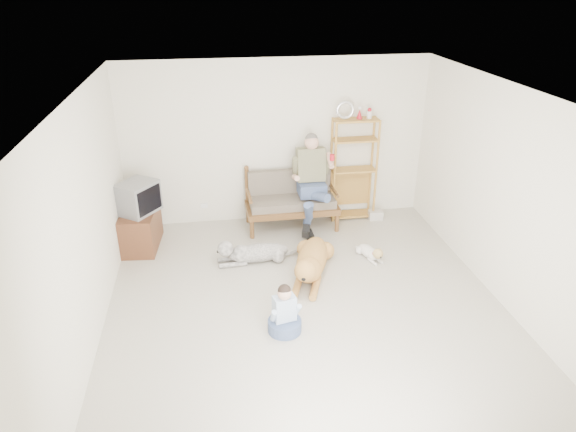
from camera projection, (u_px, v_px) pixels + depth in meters
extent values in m
plane|color=beige|center=(307.00, 308.00, 6.53)|extent=(5.50, 5.50, 0.00)
plane|color=white|center=(311.00, 95.00, 5.37)|extent=(5.50, 5.50, 0.00)
plane|color=silver|center=(277.00, 142.00, 8.41)|extent=(5.00, 0.00, 5.00)
plane|color=silver|center=(385.00, 380.00, 3.50)|extent=(5.00, 0.00, 5.00)
plane|color=silver|center=(84.00, 227.00, 5.60)|extent=(0.00, 5.50, 5.50)
plane|color=silver|center=(508.00, 199.00, 6.30)|extent=(0.00, 5.50, 5.50)
cube|color=brown|center=(292.00, 207.00, 8.48)|extent=(1.51, 0.73, 0.10)
cube|color=#6C6252|center=(292.00, 201.00, 8.43)|extent=(1.39, 0.62, 0.13)
cube|color=#6C6252|center=(289.00, 182.00, 8.55)|extent=(1.38, 0.14, 0.45)
cylinder|color=brown|center=(289.00, 170.00, 8.51)|extent=(1.40, 0.08, 0.05)
cylinder|color=brown|center=(252.00, 229.00, 8.20)|extent=(0.07, 0.07, 0.30)
cylinder|color=brown|center=(248.00, 196.00, 8.60)|extent=(0.07, 0.07, 0.95)
cylinder|color=brown|center=(337.00, 223.00, 8.40)|extent=(0.07, 0.07, 0.30)
cylinder|color=brown|center=(329.00, 191.00, 8.79)|extent=(0.07, 0.07, 0.95)
cube|color=#475482|center=(312.00, 188.00, 8.36)|extent=(0.43, 0.41, 0.22)
cube|color=#7F7D59|center=(311.00, 164.00, 8.30)|extent=(0.45, 0.31, 0.57)
sphere|color=#DBA389|center=(312.00, 142.00, 8.11)|extent=(0.23, 0.23, 0.23)
sphere|color=#5F5A54|center=(311.00, 139.00, 8.11)|extent=(0.20, 0.20, 0.20)
cylinder|color=red|center=(332.00, 157.00, 8.05)|extent=(0.08, 0.08, 0.10)
cube|color=#C1863C|center=(356.00, 120.00, 8.25)|extent=(0.73, 0.30, 0.03)
torus|color=silver|center=(345.00, 110.00, 8.15)|extent=(0.30, 0.05, 0.30)
cone|color=red|center=(360.00, 114.00, 8.21)|extent=(0.10, 0.10, 0.15)
cylinder|color=#C1863C|center=(335.00, 174.00, 8.44)|extent=(0.04, 0.04, 1.74)
cylinder|color=#C1863C|center=(331.00, 168.00, 8.69)|extent=(0.04, 0.04, 1.74)
cylinder|color=#C1863C|center=(376.00, 171.00, 8.54)|extent=(0.04, 0.04, 1.74)
cylinder|color=#C1863C|center=(371.00, 166.00, 8.79)|extent=(0.04, 0.04, 1.74)
cube|color=silver|center=(376.00, 215.00, 8.87)|extent=(0.25, 0.19, 0.15)
cube|color=brown|center=(141.00, 229.00, 7.89)|extent=(0.58, 0.94, 0.60)
cube|color=brown|center=(123.00, 236.00, 7.66)|extent=(0.06, 0.40, 0.50)
cube|color=brown|center=(127.00, 224.00, 8.05)|extent=(0.06, 0.40, 0.50)
cube|color=slate|center=(138.00, 197.00, 7.64)|extent=(0.70, 0.72, 0.47)
cube|color=black|center=(149.00, 200.00, 7.54)|extent=(0.30, 0.40, 0.38)
cube|color=white|center=(204.00, 206.00, 8.67)|extent=(0.12, 0.02, 0.08)
ellipsoid|color=#BE8842|center=(312.00, 259.00, 7.29)|extent=(0.78, 1.24, 0.37)
sphere|color=#BE8842|center=(308.00, 270.00, 6.97)|extent=(0.37, 0.37, 0.37)
sphere|color=#BE8842|center=(305.00, 271.00, 6.65)|extent=(0.29, 0.29, 0.29)
ellipsoid|color=#BE8842|center=(304.00, 278.00, 6.54)|extent=(0.19, 0.24, 0.11)
cylinder|color=#BE8842|center=(318.00, 246.00, 7.86)|extent=(0.06, 0.47, 0.06)
ellipsoid|color=#BE8842|center=(298.00, 269.00, 6.69)|extent=(0.09, 0.11, 0.14)
ellipsoid|color=#BE8842|center=(313.00, 271.00, 6.65)|extent=(0.09, 0.11, 0.14)
ellipsoid|color=white|center=(259.00, 253.00, 7.55)|extent=(0.91, 0.38, 0.27)
sphere|color=white|center=(241.00, 254.00, 7.48)|extent=(0.27, 0.27, 0.27)
sphere|color=white|center=(225.00, 249.00, 7.39)|extent=(0.23, 0.23, 0.23)
ellipsoid|color=white|center=(218.00, 251.00, 7.37)|extent=(0.17, 0.12, 0.09)
cylinder|color=white|center=(288.00, 254.00, 7.68)|extent=(0.34, 0.19, 0.04)
ellipsoid|color=white|center=(226.00, 246.00, 7.46)|extent=(0.08, 0.06, 0.11)
ellipsoid|color=white|center=(228.00, 251.00, 7.32)|extent=(0.08, 0.06, 0.11)
ellipsoid|color=white|center=(368.00, 252.00, 7.68)|extent=(0.31, 0.46, 0.17)
sphere|color=white|center=(373.00, 255.00, 7.57)|extent=(0.17, 0.17, 0.17)
sphere|color=tan|center=(378.00, 254.00, 7.46)|extent=(0.15, 0.15, 0.15)
ellipsoid|color=tan|center=(381.00, 257.00, 7.41)|extent=(0.10, 0.12, 0.06)
cylinder|color=white|center=(360.00, 248.00, 7.87)|extent=(0.12, 0.15, 0.03)
cone|color=tan|center=(374.00, 251.00, 7.43)|extent=(0.05, 0.05, 0.05)
cone|color=tan|center=(380.00, 250.00, 7.47)|extent=(0.05, 0.05, 0.05)
torus|color=red|center=(377.00, 254.00, 7.48)|extent=(0.14, 0.14, 0.02)
cylinder|color=#475482|center=(285.00, 325.00, 6.09)|extent=(0.40, 0.40, 0.15)
cube|color=silver|center=(284.00, 308.00, 6.01)|extent=(0.29, 0.22, 0.31)
sphere|color=#DBA389|center=(285.00, 293.00, 5.89)|extent=(0.16, 0.16, 0.16)
sphere|color=black|center=(284.00, 291.00, 5.89)|extent=(0.16, 0.16, 0.16)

